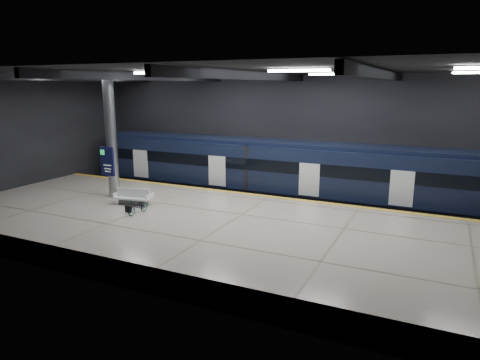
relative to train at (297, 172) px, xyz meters
The scene contains 10 objects.
ground 5.91m from the train, 96.99° to the right, with size 30.00×30.00×0.00m, color black.
room_shell 6.64m from the train, 97.00° to the right, with size 30.10×16.10×8.05m.
platform 8.17m from the train, 94.81° to the right, with size 30.00×11.00×1.10m, color #C0B2A2.
safety_strip 2.98m from the train, 103.78° to the right, with size 30.00×0.40×0.01m, color gold.
rails 2.09m from the train, behind, with size 30.00×1.52×0.16m.
train is the anchor object (origin of this frame).
bench 9.93m from the train, 132.11° to the right, with size 2.08×1.14×0.87m.
bicycle 10.15m from the train, 121.78° to the right, with size 0.47×1.36×0.71m, color #99999E.
pannier_bag 10.49m from the train, 124.57° to the right, with size 0.30×0.18×0.35m, color black.
info_column 11.12m from the train, 143.05° to the right, with size 0.90×0.78×6.90m.
Camera 1 is at (8.53, -19.24, 7.30)m, focal length 32.00 mm.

